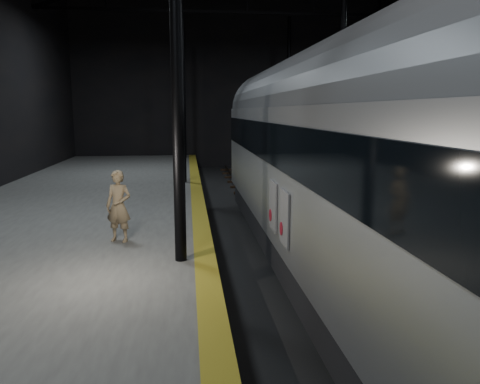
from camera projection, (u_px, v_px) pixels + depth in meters
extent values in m
plane|color=black|center=(301.00, 247.00, 15.14)|extent=(44.00, 44.00, 0.00)
cube|color=#4C4C4A|center=(61.00, 239.00, 14.23)|extent=(9.00, 43.80, 1.00)
cube|color=olive|center=(200.00, 219.00, 14.61)|extent=(0.50, 43.80, 0.01)
cube|color=#3F3328|center=(279.00, 243.00, 15.03)|extent=(0.08, 43.00, 0.14)
cube|color=#3F3328|center=(323.00, 241.00, 15.19)|extent=(0.08, 43.00, 0.14)
cube|color=black|center=(301.00, 245.00, 15.13)|extent=(2.40, 42.00, 0.12)
cylinder|color=black|center=(176.00, 31.00, 9.78)|extent=(0.26, 0.26, 10.00)
cylinder|color=black|center=(182.00, 75.00, 21.53)|extent=(0.26, 0.26, 10.00)
cylinder|color=black|center=(342.00, 76.00, 22.37)|extent=(0.26, 0.26, 10.00)
cylinder|color=black|center=(183.00, 88.00, 33.28)|extent=(0.26, 0.26, 10.00)
cylinder|color=black|center=(288.00, 88.00, 34.12)|extent=(0.26, 0.26, 10.00)
cube|color=black|center=(247.00, 12.00, 27.14)|extent=(23.60, 0.15, 0.18)
cube|color=#A8ACB0|center=(344.00, 178.00, 10.88)|extent=(3.18, 21.95, 3.29)
cube|color=black|center=(340.00, 263.00, 11.23)|extent=(2.91, 21.51, 0.93)
cube|color=black|center=(345.00, 145.00, 10.75)|extent=(3.25, 21.62, 0.99)
cylinder|color=slate|center=(346.00, 107.00, 10.60)|extent=(3.12, 21.73, 3.12)
cube|color=black|center=(279.00, 212.00, 18.82)|extent=(1.98, 2.41, 0.38)
cube|color=silver|center=(285.00, 218.00, 9.74)|extent=(0.04, 0.82, 1.15)
cube|color=silver|center=(273.00, 206.00, 11.03)|extent=(0.04, 0.82, 1.15)
cylinder|color=maroon|center=(282.00, 229.00, 9.98)|extent=(0.03, 0.29, 0.29)
cylinder|color=maroon|center=(271.00, 215.00, 11.27)|extent=(0.03, 0.29, 0.29)
imported|color=#947C5A|center=(119.00, 206.00, 12.02)|extent=(0.79, 0.65, 1.86)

